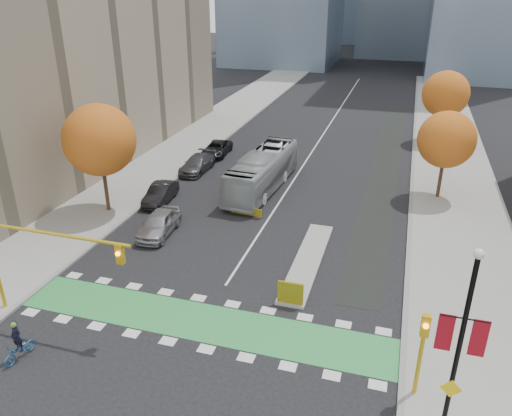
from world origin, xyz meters
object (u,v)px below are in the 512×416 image
Objects in this scene: bus at (263,171)px; tree_west at (99,140)px; hazard_board at (290,293)px; parked_car_b at (160,193)px; banner_lamppost at (460,342)px; parked_car_a at (159,223)px; tree_east_near at (447,140)px; traffic_signal_west at (32,250)px; cyclist at (19,347)px; traffic_signal_east at (422,343)px; tree_east_far at (446,94)px; parked_car_c at (197,164)px; parked_car_d at (217,149)px.

tree_west is at bearing -138.30° from bus.
parked_car_b is (-13.00, 10.55, -0.07)m from hazard_board.
parked_car_b is (-20.50, 17.26, -3.88)m from banner_lamppost.
tree_west reaches higher than parked_car_b.
banner_lamppost reaches higher than hazard_board.
tree_east_near is at bearing 29.45° from parked_car_a.
traffic_signal_west is 19.54m from banner_lamppost.
cyclist is at bearing -98.12° from bus.
hazard_board is 0.32× the size of parked_car_b.
traffic_signal_west reaches higher than hazard_board.
traffic_signal_east is at bearing -35.92° from hazard_board.
tree_east_near is 22.62m from parked_car_a.
tree_east_far is (24.50, 26.00, -0.38)m from tree_west.
hazard_board is 0.16× the size of traffic_signal_west.
cyclist is at bearing -84.32° from parked_car_c.
parked_car_c is (-2.03, 25.57, 0.04)m from cyclist.
hazard_board is 18.44m from tree_west.
hazard_board is 35.13m from tree_east_far.
parked_car_b is (-19.50, 15.26, -2.01)m from traffic_signal_east.
parked_car_c is at bearing 125.99° from hazard_board.
bus is at bearing -170.81° from tree_east_near.
parked_car_a is at bearing -68.99° from parked_car_b.
banner_lamppost is (7.50, -6.70, 3.81)m from hazard_board.
bus reaches higher than hazard_board.
tree_west reaches higher than bus.
cyclist is at bearing -145.04° from hazard_board.
bus reaches higher than parked_car_b.
tree_east_near reaches higher than parked_car_c.
tree_east_far is at bearing 46.70° from tree_west.
banner_lamppost is at bearing -91.17° from tree_east_near.
hazard_board is 13.39m from cyclist.
hazard_board is 10.76m from banner_lamppost.
parked_car_b is (-21.50, -23.25, -4.51)m from tree_east_far.
banner_lamppost reaches higher than bus.
bus is at bearing 30.84° from parked_car_b.
hazard_board is at bearing -31.63° from parked_car_a.
parked_car_b is (-21.00, -7.25, -4.14)m from tree_east_near.
cyclist is at bearing -115.15° from tree_east_far.
tree_east_near is 3.47× the size of cyclist.
traffic_signal_east is at bearing 116.61° from banner_lamppost.
parked_car_b is at bearing 140.93° from hazard_board.
hazard_board is 0.12× the size of bus.
tree_east_near reaches higher than bus.
parked_car_a reaches higher than hazard_board.
banner_lamppost is 0.72× the size of bus.
parked_car_c is (0.00, 7.35, -0.00)m from parked_car_b.
parked_car_d is at bearing 124.70° from banner_lamppost.
banner_lamppost is 1.74× the size of parked_car_d.
bus is (-13.56, 22.23, -3.00)m from banner_lamppost.
cyclist is at bearing -170.37° from traffic_signal_east.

